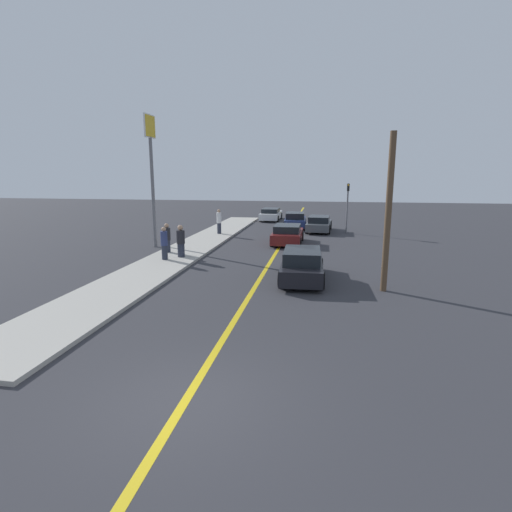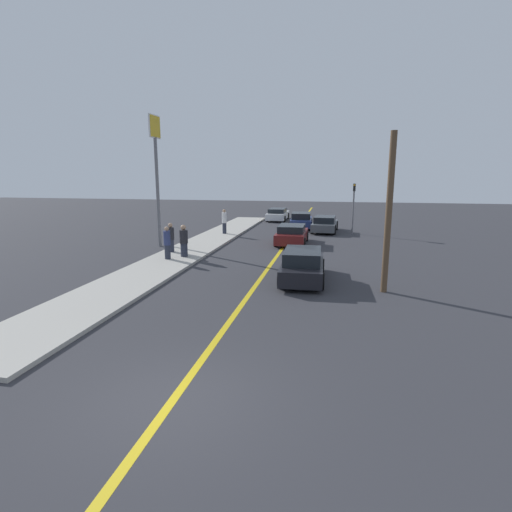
% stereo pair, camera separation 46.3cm
% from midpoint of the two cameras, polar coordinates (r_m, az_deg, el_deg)
% --- Properties ---
extents(ground_plane, '(120.00, 120.00, 0.00)m').
position_cam_midpoint_polar(ground_plane, '(8.64, -11.94, -19.99)').
color(ground_plane, '#333338').
extents(road_center_line, '(0.20, 60.00, 0.01)m').
position_cam_midpoint_polar(road_center_line, '(25.37, 2.94, 1.45)').
color(road_center_line, gold).
rests_on(road_center_line, ground_plane).
extents(sidewalk_left, '(2.85, 32.99, 0.13)m').
position_cam_midpoint_polar(sidewalk_left, '(25.06, -9.45, 1.33)').
color(sidewalk_left, '#ADA89E').
rests_on(sidewalk_left, ground_plane).
extents(car_near_right_lane, '(1.95, 4.39, 1.36)m').
position_cam_midpoint_polar(car_near_right_lane, '(17.18, 5.84, -1.30)').
color(car_near_right_lane, black).
rests_on(car_near_right_lane, ground_plane).
extents(car_ahead_center, '(1.95, 4.06, 1.25)m').
position_cam_midpoint_polar(car_ahead_center, '(26.13, 4.02, 3.09)').
color(car_ahead_center, maroon).
rests_on(car_ahead_center, ground_plane).
extents(car_far_distant, '(2.08, 4.38, 1.24)m').
position_cam_midpoint_polar(car_far_distant, '(31.96, 8.57, 4.56)').
color(car_far_distant, '#4C5156').
rests_on(car_far_distant, ground_plane).
extents(car_parked_left_lot, '(2.01, 4.07, 1.31)m').
position_cam_midpoint_polar(car_parked_left_lot, '(33.92, 5.22, 5.09)').
color(car_parked_left_lot, navy).
rests_on(car_parked_left_lot, ground_plane).
extents(car_oncoming_far, '(1.90, 4.52, 1.17)m').
position_cam_midpoint_polar(car_oncoming_far, '(39.52, 1.81, 5.98)').
color(car_oncoming_far, silver).
rests_on(car_oncoming_far, ground_plane).
extents(pedestrian_near_curb, '(0.35, 0.35, 1.70)m').
position_cam_midpoint_polar(pedestrian_near_curb, '(21.16, -13.59, 1.78)').
color(pedestrian_near_curb, '#282D3D').
rests_on(pedestrian_near_curb, sidewalk_left).
extents(pedestrian_mid_group, '(0.44, 0.44, 1.71)m').
position_cam_midpoint_polar(pedestrian_mid_group, '(21.64, -11.30, 2.08)').
color(pedestrian_mid_group, '#282D3D').
rests_on(pedestrian_mid_group, sidewalk_left).
extents(pedestrian_far_standing, '(0.39, 0.39, 1.64)m').
position_cam_midpoint_polar(pedestrian_far_standing, '(23.11, -13.15, 2.53)').
color(pedestrian_far_standing, '#282D3D').
rests_on(pedestrian_far_standing, sidewalk_left).
extents(pedestrian_by_sign, '(0.35, 0.35, 1.80)m').
position_cam_midpoint_polar(pedestrian_by_sign, '(29.72, -5.74, 4.93)').
color(pedestrian_by_sign, '#282D3D').
rests_on(pedestrian_by_sign, sidewalk_left).
extents(traffic_light, '(0.18, 0.40, 3.78)m').
position_cam_midpoint_polar(traffic_light, '(31.20, 12.52, 7.43)').
color(traffic_light, slate).
rests_on(traffic_light, ground_plane).
extents(roadside_sign, '(0.20, 1.44, 7.92)m').
position_cam_midpoint_polar(roadside_sign, '(25.48, -15.29, 13.69)').
color(roadside_sign, slate).
rests_on(roadside_sign, ground_plane).
extents(utility_pole, '(0.24, 0.24, 6.03)m').
position_cam_midpoint_polar(utility_pole, '(15.85, 17.58, 5.76)').
color(utility_pole, brown).
rests_on(utility_pole, ground_plane).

